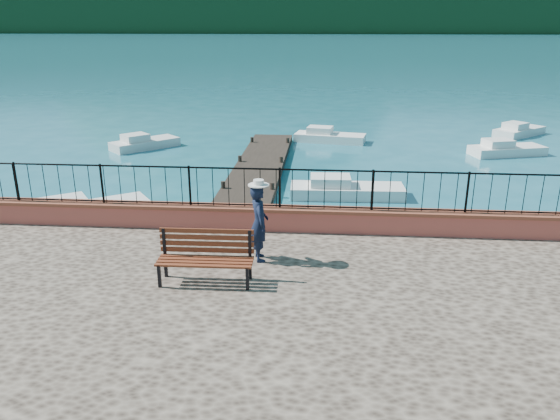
% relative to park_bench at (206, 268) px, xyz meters
% --- Properties ---
extents(ground, '(2000.00, 2000.00, 0.00)m').
position_rel_park_bench_xyz_m(ground, '(1.50, -0.73, -1.51)').
color(ground, '#19596B').
rests_on(ground, ground).
extents(parapet, '(28.00, 0.46, 0.58)m').
position_rel_park_bench_xyz_m(parapet, '(1.50, 2.97, -0.02)').
color(parapet, '#A64A3C').
rests_on(parapet, promenade).
extents(railing, '(27.00, 0.05, 0.95)m').
position_rel_park_bench_xyz_m(railing, '(1.50, 2.97, 0.75)').
color(railing, black).
rests_on(railing, parapet).
extents(dock, '(2.00, 16.00, 0.30)m').
position_rel_park_bench_xyz_m(dock, '(-0.50, 11.27, -1.36)').
color(dock, '#2D231C').
rests_on(dock, ground).
extents(far_forest, '(900.00, 60.00, 18.00)m').
position_rel_park_bench_xyz_m(far_forest, '(1.50, 299.27, 7.49)').
color(far_forest, black).
rests_on(far_forest, ground).
extents(companion_hill, '(448.00, 384.00, 180.00)m').
position_rel_park_bench_xyz_m(companion_hill, '(221.50, 559.27, -1.51)').
color(companion_hill, '#142D23').
rests_on(companion_hill, ground).
extents(park_bench, '(1.87, 0.64, 1.03)m').
position_rel_park_bench_xyz_m(park_bench, '(0.00, 0.00, 0.00)').
color(park_bench, black).
rests_on(park_bench, promenade).
extents(person, '(0.55, 0.69, 1.66)m').
position_rel_park_bench_xyz_m(person, '(0.91, 1.18, 0.52)').
color(person, black).
rests_on(person, promenade).
extents(hat, '(0.44, 0.44, 0.12)m').
position_rel_park_bench_xyz_m(hat, '(0.91, 1.18, 1.41)').
color(hat, silver).
rests_on(hat, person).
extents(boat_0, '(4.10, 3.44, 0.80)m').
position_rel_park_bench_xyz_m(boat_0, '(-5.46, 6.51, -1.11)').
color(boat_0, silver).
rests_on(boat_0, ground).
extents(boat_1, '(4.12, 1.43, 0.80)m').
position_rel_park_bench_xyz_m(boat_1, '(3.10, 9.53, -1.11)').
color(boat_1, silver).
rests_on(boat_1, ground).
extents(boat_2, '(3.71, 2.20, 0.80)m').
position_rel_park_bench_xyz_m(boat_2, '(10.93, 16.78, -1.11)').
color(boat_2, silver).
rests_on(boat_2, ground).
extents(boat_3, '(3.26, 3.27, 0.80)m').
position_rel_park_bench_xyz_m(boat_3, '(-6.75, 16.79, -1.11)').
color(boat_3, silver).
rests_on(boat_3, ground).
extents(boat_4, '(3.83, 1.94, 0.80)m').
position_rel_park_bench_xyz_m(boat_4, '(2.52, 19.10, -1.11)').
color(boat_4, white).
rests_on(boat_4, ground).
extents(boat_5, '(3.29, 3.11, 0.80)m').
position_rel_park_bench_xyz_m(boat_5, '(13.07, 21.68, -1.11)').
color(boat_5, silver).
rests_on(boat_5, ground).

